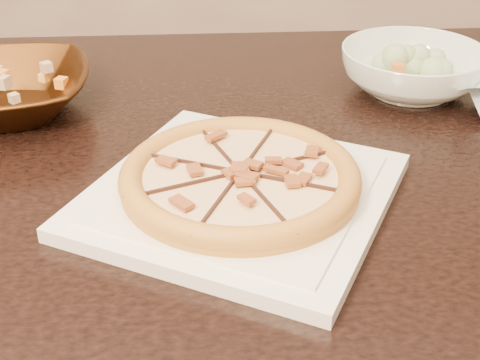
{
  "coord_description": "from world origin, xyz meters",
  "views": [
    {
      "loc": [
        0.13,
        -0.76,
        1.18
      ],
      "look_at": [
        0.13,
        -0.09,
        0.78
      ],
      "focal_mm": 50.0,
      "sensor_mm": 36.0,
      "label": 1
    }
  ],
  "objects_px": {
    "dining_table": "(153,206)",
    "bronze_bowl": "(0,92)",
    "pizza": "(240,177)",
    "salad_bowl": "(412,70)",
    "plate": "(240,194)"
  },
  "relations": [
    {
      "from": "pizza",
      "to": "salad_bowl",
      "type": "distance_m",
      "value": 0.43
    },
    {
      "from": "bronze_bowl",
      "to": "salad_bowl",
      "type": "xyz_separation_m",
      "value": [
        0.63,
        0.08,
        0.0
      ]
    },
    {
      "from": "pizza",
      "to": "bronze_bowl",
      "type": "distance_m",
      "value": 0.44
    },
    {
      "from": "dining_table",
      "to": "plate",
      "type": "bearing_deg",
      "value": -45.81
    },
    {
      "from": "bronze_bowl",
      "to": "salad_bowl",
      "type": "bearing_deg",
      "value": 7.42
    },
    {
      "from": "dining_table",
      "to": "bronze_bowl",
      "type": "height_order",
      "value": "bronze_bowl"
    },
    {
      "from": "plate",
      "to": "bronze_bowl",
      "type": "height_order",
      "value": "bronze_bowl"
    },
    {
      "from": "plate",
      "to": "bronze_bowl",
      "type": "distance_m",
      "value": 0.44
    },
    {
      "from": "pizza",
      "to": "bronze_bowl",
      "type": "xyz_separation_m",
      "value": [
        -0.36,
        0.25,
        -0.0
      ]
    },
    {
      "from": "dining_table",
      "to": "pizza",
      "type": "height_order",
      "value": "pizza"
    },
    {
      "from": "plate",
      "to": "salad_bowl",
      "type": "relative_size",
      "value": 1.92
    },
    {
      "from": "dining_table",
      "to": "bronze_bowl",
      "type": "distance_m",
      "value": 0.29
    },
    {
      "from": "salad_bowl",
      "to": "plate",
      "type": "bearing_deg",
      "value": -129.52
    },
    {
      "from": "bronze_bowl",
      "to": "salad_bowl",
      "type": "relative_size",
      "value": 1.16
    },
    {
      "from": "plate",
      "to": "bronze_bowl",
      "type": "bearing_deg",
      "value": 145.18
    }
  ]
}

